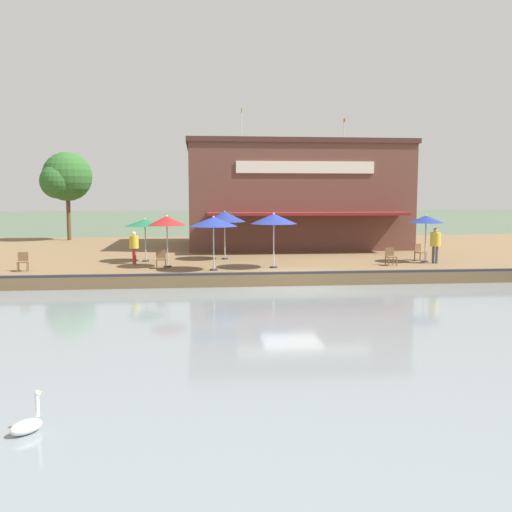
# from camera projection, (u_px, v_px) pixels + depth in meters

# --- Properties ---
(ground_plane) EXTENTS (220.00, 220.00, 0.00)m
(ground_plane) POSITION_uv_depth(u_px,v_px,m) (291.00, 288.00, 24.64)
(ground_plane) COLOR #4C5B47
(quay_deck) EXTENTS (22.00, 56.00, 0.60)m
(quay_deck) POSITION_uv_depth(u_px,v_px,m) (263.00, 254.00, 35.49)
(quay_deck) COLOR brown
(quay_deck) RESTS_ON ground
(quay_edge_fender) EXTENTS (0.20, 50.40, 0.10)m
(quay_edge_fender) POSITION_uv_depth(u_px,v_px,m) (291.00, 273.00, 24.67)
(quay_edge_fender) COLOR #2D2D33
(quay_edge_fender) RESTS_ON quay_deck
(waterfront_restaurant) EXTENTS (11.04, 13.97, 9.00)m
(waterfront_restaurant) POSITION_uv_depth(u_px,v_px,m) (293.00, 195.00, 38.12)
(waterfront_restaurant) COLOR brown
(waterfront_restaurant) RESTS_ON quay_deck
(patio_umbrella_by_entrance) EXTENTS (1.76, 1.76, 2.40)m
(patio_umbrella_by_entrance) POSITION_uv_depth(u_px,v_px,m) (426.00, 219.00, 28.71)
(patio_umbrella_by_entrance) COLOR #B7B7B7
(patio_umbrella_by_entrance) RESTS_ON quay_deck
(patio_umbrella_back_row) EXTENTS (2.17, 2.17, 2.46)m
(patio_umbrella_back_row) POSITION_uv_depth(u_px,v_px,m) (213.00, 222.00, 25.60)
(patio_umbrella_back_row) COLOR #B7B7B7
(patio_umbrella_back_row) RESTS_ON quay_deck
(patio_umbrella_mid_patio_left) EXTENTS (2.02, 2.02, 2.21)m
(patio_umbrella_mid_patio_left) POSITION_uv_depth(u_px,v_px,m) (145.00, 223.00, 29.01)
(patio_umbrella_mid_patio_left) COLOR #B7B7B7
(patio_umbrella_mid_patio_left) RESTS_ON quay_deck
(patio_umbrella_mid_patio_right) EXTENTS (1.83, 1.83, 2.45)m
(patio_umbrella_mid_patio_right) POSITION_uv_depth(u_px,v_px,m) (167.00, 221.00, 26.77)
(patio_umbrella_mid_patio_right) COLOR #B7B7B7
(patio_umbrella_mid_patio_right) RESTS_ON quay_deck
(patio_umbrella_near_quay_edge) EXTENTS (2.21, 2.21, 2.57)m
(patio_umbrella_near_quay_edge) POSITION_uv_depth(u_px,v_px,m) (225.00, 217.00, 29.93)
(patio_umbrella_near_quay_edge) COLOR #B7B7B7
(patio_umbrella_near_quay_edge) RESTS_ON quay_deck
(patio_umbrella_far_corner) EXTENTS (2.16, 2.16, 2.57)m
(patio_umbrella_far_corner) POSITION_uv_depth(u_px,v_px,m) (274.00, 219.00, 26.46)
(patio_umbrella_far_corner) COLOR #B7B7B7
(patio_umbrella_far_corner) RESTS_ON quay_deck
(cafe_chair_under_first_umbrella) EXTENTS (0.58, 0.58, 0.85)m
(cafe_chair_under_first_umbrella) POSITION_uv_depth(u_px,v_px,m) (419.00, 251.00, 29.66)
(cafe_chair_under_first_umbrella) COLOR brown
(cafe_chair_under_first_umbrella) RESTS_ON quay_deck
(cafe_chair_mid_patio) EXTENTS (0.50, 0.50, 0.85)m
(cafe_chair_mid_patio) POSITION_uv_depth(u_px,v_px,m) (23.00, 261.00, 25.50)
(cafe_chair_mid_patio) COLOR brown
(cafe_chair_mid_patio) RESTS_ON quay_deck
(cafe_chair_far_corner_seat) EXTENTS (0.47, 0.47, 0.85)m
(cafe_chair_far_corner_seat) POSITION_uv_depth(u_px,v_px,m) (390.00, 256.00, 27.58)
(cafe_chair_far_corner_seat) COLOR brown
(cafe_chair_far_corner_seat) RESTS_ON quay_deck
(cafe_chair_back_row_seat) EXTENTS (0.46, 0.46, 0.85)m
(cafe_chair_back_row_seat) POSITION_uv_depth(u_px,v_px,m) (161.00, 258.00, 26.50)
(cafe_chair_back_row_seat) COLOR brown
(cafe_chair_back_row_seat) RESTS_ON quay_deck
(person_at_quay_edge) EXTENTS (0.46, 0.46, 1.61)m
(person_at_quay_edge) POSITION_uv_depth(u_px,v_px,m) (134.00, 244.00, 28.00)
(person_at_quay_edge) COLOR #B23338
(person_at_quay_edge) RESTS_ON quay_deck
(person_near_entrance) EXTENTS (0.50, 0.50, 1.77)m
(person_near_entrance) POSITION_uv_depth(u_px,v_px,m) (435.00, 241.00, 28.32)
(person_near_entrance) COLOR #4C4C56
(person_near_entrance) RESTS_ON quay_deck
(swan) EXTENTS (0.59, 0.60, 0.69)m
(swan) POSITION_uv_depth(u_px,v_px,m) (27.00, 425.00, 9.51)
(swan) COLOR white
(swan) RESTS_ON river_water
(tree_downstream_bank) EXTENTS (3.78, 3.60, 6.51)m
(tree_downstream_bank) POSITION_uv_depth(u_px,v_px,m) (65.00, 178.00, 41.81)
(tree_downstream_bank) COLOR brown
(tree_downstream_bank) RESTS_ON quay_deck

